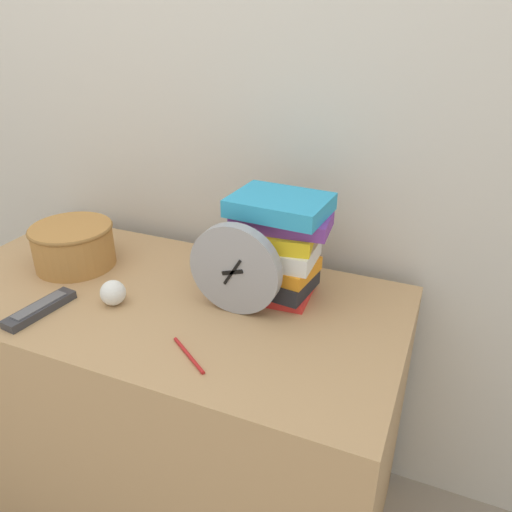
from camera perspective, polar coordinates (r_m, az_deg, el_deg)
wall_back at (r=1.46m, az=-3.99°, el=18.02°), size 6.00×0.04×2.40m
desk at (r=1.53m, az=-9.56°, el=-16.70°), size 1.23×0.61×0.76m
desk_clock at (r=1.16m, az=-2.41°, el=-1.56°), size 0.23×0.03×0.23m
book_stack at (r=1.23m, az=2.20°, el=1.18°), size 0.27×0.19×0.26m
basket at (r=1.49m, az=-20.16°, el=1.29°), size 0.23×0.23×0.12m
tv_remote at (r=1.31m, az=-23.46°, el=-5.55°), size 0.07×0.19×0.02m
crumpled_paper_ball at (r=1.28m, az=-16.03°, el=-4.06°), size 0.06×0.06×0.06m
pen at (r=1.08m, az=-7.70°, el=-11.15°), size 0.12×0.08×0.01m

